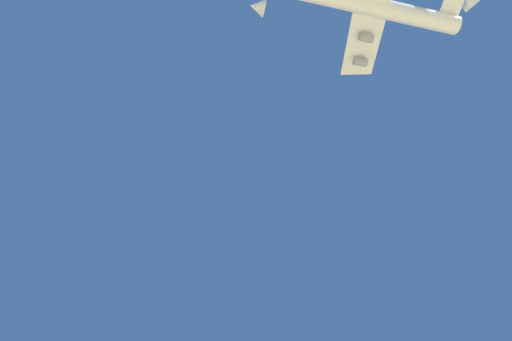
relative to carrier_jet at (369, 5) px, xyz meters
The scene contains 1 object.
carrier_jet is the anchor object (origin of this frame).
Camera 1 is at (44.97, 91.26, 2.25)m, focal length 29.60 mm.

